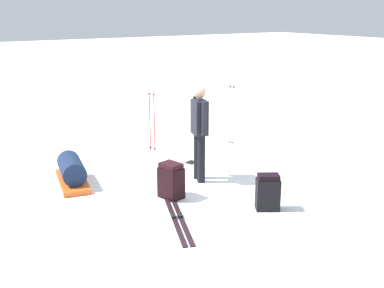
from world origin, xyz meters
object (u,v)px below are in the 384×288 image
(backpack_bright, at_px, (268,192))
(ski_poles_planted_near, at_px, (231,113))
(skier_standing, at_px, (199,128))
(ski_pair_near, at_px, (177,217))
(ski_poles_planted_far, at_px, (152,119))
(backpack_large_dark, at_px, (171,181))
(gear_sled, at_px, (72,172))
(thermos_bottle, at_px, (198,147))
(ski_pair_far, at_px, (191,163))

(backpack_bright, distance_m, ski_poles_planted_near, 3.55)
(skier_standing, distance_m, backpack_bright, 1.76)
(ski_pair_near, height_order, ski_poles_planted_far, ski_poles_planted_far)
(skier_standing, height_order, backpack_large_dark, skier_standing)
(gear_sled, distance_m, thermos_bottle, 2.88)
(skier_standing, distance_m, thermos_bottle, 1.85)
(ski_pair_near, xyz_separation_m, gear_sled, (-2.17, -0.82, 0.21))
(gear_sled, height_order, thermos_bottle, gear_sled)
(skier_standing, xyz_separation_m, backpack_bright, (1.62, 0.16, -0.68))
(backpack_bright, height_order, gear_sled, backpack_bright)
(ski_pair_near, distance_m, gear_sled, 2.33)
(skier_standing, relative_size, ski_poles_planted_near, 1.27)
(ski_pair_far, bearing_deg, gear_sled, -95.38)
(ski_poles_planted_near, relative_size, gear_sled, 1.02)
(ski_pair_near, bearing_deg, gear_sled, -159.35)
(ski_poles_planted_far, bearing_deg, thermos_bottle, 49.36)
(ski_poles_planted_near, xyz_separation_m, ski_poles_planted_far, (-0.55, -1.69, -0.04))
(skier_standing, relative_size, backpack_large_dark, 2.90)
(ski_pair_far, xyz_separation_m, thermos_bottle, (-0.56, 0.53, 0.12))
(ski_pair_near, distance_m, ski_pair_far, 2.47)
(ski_pair_far, bearing_deg, ski_poles_planted_far, -169.96)
(backpack_large_dark, height_order, ski_poles_planted_near, ski_poles_planted_near)
(backpack_large_dark, height_order, ski_poles_planted_far, ski_poles_planted_far)
(ski_poles_planted_far, xyz_separation_m, gear_sled, (0.97, -2.12, -0.48))
(skier_standing, relative_size, ski_pair_near, 0.96)
(skier_standing, distance_m, ski_poles_planted_near, 2.37)
(ski_poles_planted_far, bearing_deg, ski_pair_near, -22.41)
(gear_sled, bearing_deg, ski_pair_far, 84.62)
(backpack_large_dark, relative_size, ski_poles_planted_far, 0.46)
(backpack_bright, height_order, thermos_bottle, backpack_bright)
(skier_standing, xyz_separation_m, backpack_large_dark, (0.42, -0.83, -0.67))
(backpack_bright, relative_size, ski_poles_planted_far, 0.45)
(ski_pair_near, bearing_deg, skier_standing, 134.30)
(backpack_bright, xyz_separation_m, gear_sled, (-2.67, -2.13, -0.05))
(gear_sled, bearing_deg, backpack_large_dark, 37.53)
(ski_poles_planted_near, bearing_deg, skier_standing, -51.30)
(ski_poles_planted_far, relative_size, thermos_bottle, 4.86)
(skier_standing, bearing_deg, ski_poles_planted_far, 175.69)
(ski_pair_far, bearing_deg, backpack_bright, -4.67)
(ski_poles_planted_near, distance_m, gear_sled, 3.86)
(backpack_large_dark, relative_size, backpack_bright, 1.04)
(ski_pair_far, distance_m, ski_poles_planted_far, 1.39)
(backpack_large_dark, distance_m, ski_poles_planted_near, 3.31)
(ski_pair_near, height_order, ski_poles_planted_near, ski_poles_planted_near)
(ski_pair_far, relative_size, backpack_bright, 2.98)
(backpack_large_dark, height_order, gear_sled, backpack_large_dark)
(skier_standing, bearing_deg, gear_sled, -118.27)
(backpack_large_dark, bearing_deg, skier_standing, 116.91)
(ski_pair_near, height_order, backpack_bright, backpack_bright)
(ski_pair_far, height_order, ski_poles_planted_near, ski_poles_planted_near)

